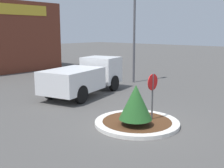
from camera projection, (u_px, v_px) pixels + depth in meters
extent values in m
plane|color=#514F4C|center=(137.00, 125.00, 11.38)|extent=(120.00, 120.00, 0.00)
cylinder|color=silver|center=(137.00, 123.00, 11.36)|extent=(3.42, 3.42, 0.15)
cylinder|color=#4C2D19|center=(137.00, 123.00, 11.36)|extent=(2.80, 2.80, 0.15)
cylinder|color=#4C4C51|center=(152.00, 98.00, 11.43)|extent=(0.07, 0.07, 2.06)
cylinder|color=#B71414|center=(153.00, 82.00, 11.30)|extent=(0.67, 0.03, 0.67)
cylinder|color=brown|center=(135.00, 122.00, 10.87)|extent=(0.08, 0.08, 0.24)
cone|color=#235623|center=(136.00, 102.00, 10.72)|extent=(1.28, 1.28, 1.34)
cube|color=white|center=(101.00, 70.00, 18.22)|extent=(2.30, 2.49, 1.64)
cube|color=white|center=(72.00, 80.00, 15.54)|extent=(3.92, 2.96, 1.23)
cube|color=black|center=(106.00, 64.00, 18.74)|extent=(0.46, 1.86, 0.57)
cylinder|color=black|center=(87.00, 80.00, 18.70)|extent=(0.99, 0.45, 0.96)
cylinder|color=black|center=(114.00, 83.00, 17.74)|extent=(0.99, 0.45, 0.96)
cylinder|color=black|center=(51.00, 91.00, 15.57)|extent=(0.99, 0.45, 0.96)
cylinder|color=black|center=(81.00, 94.00, 14.60)|extent=(0.99, 0.45, 0.96)
cube|color=gold|center=(8.00, 9.00, 23.66)|extent=(7.73, 0.08, 0.90)
cylinder|color=#4C4C51|center=(134.00, 38.00, 20.16)|extent=(0.16, 0.16, 6.44)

